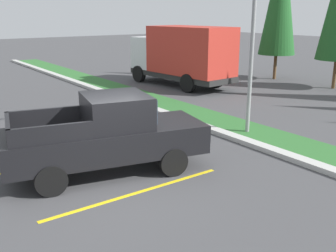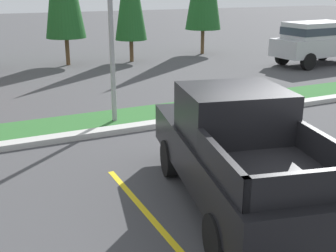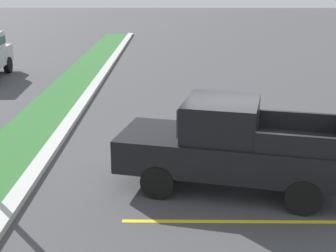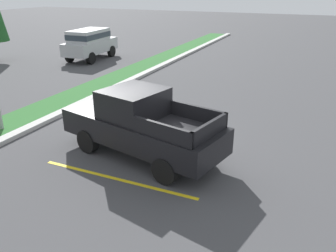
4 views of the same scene
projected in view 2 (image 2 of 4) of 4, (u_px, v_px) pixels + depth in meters
name	position (u px, v px, depth m)	size (l,w,h in m)	color
ground_plane	(278.00, 201.00, 8.02)	(120.00, 120.00, 0.00)	#424244
parking_line_near	(157.00, 225.00, 7.21)	(0.12, 4.80, 0.01)	yellow
parking_line_far	(301.00, 189.00, 8.49)	(0.12, 4.80, 0.01)	yellow
curb_strip	(163.00, 123.00, 12.28)	(56.00, 0.40, 0.15)	#B2B2AD
grass_median	(148.00, 115.00, 13.24)	(56.00, 1.80, 0.06)	#2D662D
pickup_truck_main	(237.00, 151.00, 7.58)	(3.03, 5.51, 2.10)	black
suv_distant	(317.00, 40.00, 21.25)	(4.70, 2.17, 2.10)	black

